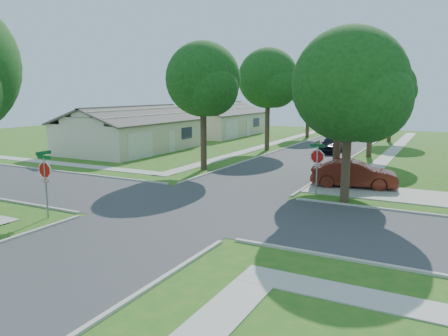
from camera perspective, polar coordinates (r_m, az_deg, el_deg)
ground at (r=21.39m, az=-3.90°, el=-5.00°), size 100.00×100.00×0.00m
road_ns at (r=21.39m, az=-3.90°, el=-4.99°), size 7.00×100.00×0.02m
sidewalk_ne at (r=44.21m, az=21.22°, el=2.12°), size 1.20×40.00×0.04m
sidewalk_nw at (r=47.10m, az=6.32°, el=3.18°), size 1.20×40.00×0.04m
driveway at (r=25.48m, az=20.33°, el=-3.12°), size 8.80×3.60×0.05m
stop_sign_sw at (r=20.49m, az=-22.35°, el=-0.58°), size 1.05×0.80×2.98m
stop_sign_ne at (r=23.40m, az=12.07°, el=1.17°), size 1.05×0.80×2.98m
tree_e_near at (r=27.30m, az=14.93°, el=9.89°), size 4.97×4.80×8.28m
tree_e_mid at (r=39.10m, az=18.96°, el=10.49°), size 5.59×5.40×9.21m
tree_e_far at (r=51.97m, az=21.18°, el=9.79°), size 5.17×5.00×8.72m
tree_w_near at (r=30.79m, az=-2.65°, el=11.05°), size 5.38×5.20×8.97m
tree_w_mid at (r=41.61m, az=5.85°, el=11.23°), size 5.80×5.60×9.56m
tree_w_far at (r=53.89m, az=11.04°, el=9.74°), size 4.76×4.60×8.04m
tree_ne_corner at (r=22.27m, az=16.24°, el=9.77°), size 5.80×5.60×8.66m
house_nw_near at (r=42.41m, az=-11.85°, el=4.32°), size 8.42×13.60×4.23m
house_nw_far at (r=56.53m, az=-0.83°, el=5.88°), size 8.42×13.60×4.23m
car_driveway at (r=26.45m, az=16.60°, el=-0.74°), size 5.07×2.54×1.60m
car_curb_east at (r=41.21m, az=13.89°, el=3.01°), size 2.02×4.49×1.50m
car_curb_west at (r=63.16m, az=14.72°, el=5.24°), size 2.34×5.01×1.41m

